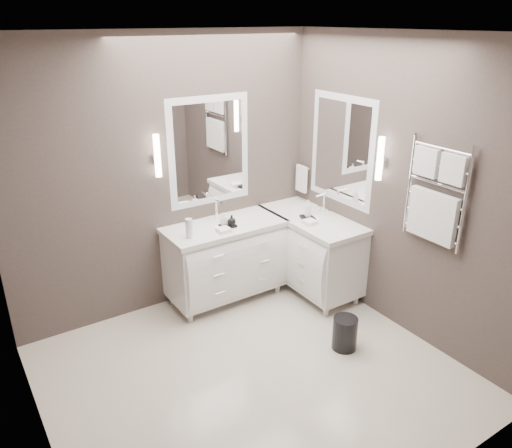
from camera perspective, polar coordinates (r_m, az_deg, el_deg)
floor at (r=4.40m, az=-0.36°, el=-16.92°), size 3.20×3.00×0.01m
ceiling at (r=3.39m, az=-0.48°, el=21.12°), size 3.20×3.00×0.01m
wall_back at (r=4.94m, az=-9.96°, el=5.28°), size 3.20×0.01×2.70m
wall_front at (r=2.69m, az=17.57°, el=-10.96°), size 3.20×0.01×2.70m
wall_left at (r=3.20m, az=-25.48°, el=-6.58°), size 0.01×3.00×2.70m
wall_right at (r=4.70m, az=16.31°, el=3.78°), size 0.01×3.00×2.70m
vanity_back at (r=5.21m, az=-3.55°, el=-3.72°), size 1.24×0.59×0.97m
vanity_right at (r=5.42m, az=6.24°, el=-2.73°), size 0.59×1.24×0.97m
mirror_back at (r=5.06m, az=-5.34°, el=8.29°), size 0.90×0.02×1.10m
mirror_right at (r=5.16m, az=9.74°, el=8.34°), size 0.02×0.90×1.10m
sconce_back at (r=4.76m, az=-11.20°, el=7.56°), size 0.06×0.06×0.40m
sconce_right at (r=4.71m, az=13.98°, el=7.17°), size 0.06×0.06×0.40m
towel_bar_corner at (r=5.65m, az=5.23°, el=5.24°), size 0.03×0.22×0.30m
towel_ladder at (r=4.41m, az=19.77°, el=2.71°), size 0.06×0.58×0.90m
waste_bin at (r=4.67m, az=10.11°, el=-12.18°), size 0.26×0.26×0.31m
amenity_tray_back at (r=4.99m, az=-3.25°, el=-0.21°), size 0.16×0.13×0.02m
amenity_tray_right at (r=5.21m, az=5.94°, el=0.72°), size 0.16×0.19×0.02m
water_bottle at (r=4.75m, az=-7.66°, el=-0.50°), size 0.07×0.07×0.19m
soap_bottle_a at (r=4.96m, az=-3.69°, el=0.55°), size 0.06×0.06×0.12m
soap_bottle_b at (r=4.95m, az=-2.80°, el=0.45°), size 0.11×0.11×0.11m
soap_bottle_c at (r=5.17m, az=5.98°, el=1.77°), size 0.09×0.09×0.18m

